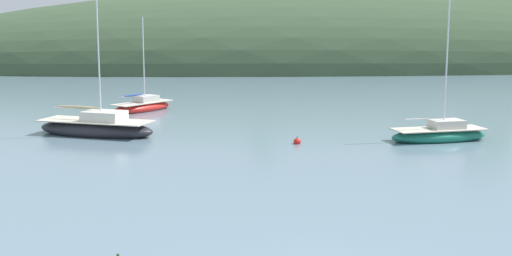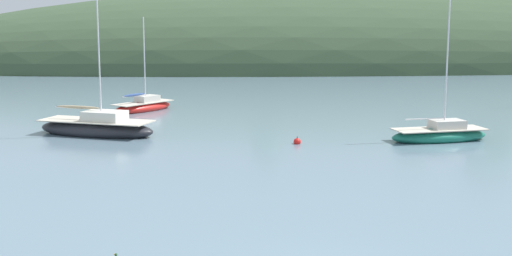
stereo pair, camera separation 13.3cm
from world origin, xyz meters
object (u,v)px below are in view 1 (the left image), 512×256
object	(u,v)px
sailboat_orange_cutter	(97,128)
mooring_buoy_inner	(297,142)
sailboat_teal_outer	(440,134)
sailboat_navy_dinghy	(143,106)

from	to	relation	value
sailboat_orange_cutter	mooring_buoy_inner	bearing A→B (deg)	-19.29
sailboat_teal_outer	mooring_buoy_inner	size ratio (longest dim) A/B	16.27
sailboat_navy_dinghy	mooring_buoy_inner	world-z (taller)	sailboat_navy_dinghy
sailboat_orange_cutter	mooring_buoy_inner	xyz separation A→B (m)	(12.11, -4.24, -0.34)
sailboat_teal_outer	mooring_buoy_inner	xyz separation A→B (m)	(-8.71, -0.18, -0.26)
sailboat_teal_outer	sailboat_orange_cutter	world-z (taller)	sailboat_orange_cutter
mooring_buoy_inner	sailboat_navy_dinghy	bearing A→B (deg)	123.21
sailboat_teal_outer	sailboat_orange_cutter	xyz separation A→B (m)	(-20.83, 4.06, 0.09)
sailboat_navy_dinghy	sailboat_orange_cutter	bearing A→B (deg)	-101.05
sailboat_orange_cutter	mooring_buoy_inner	world-z (taller)	sailboat_orange_cutter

